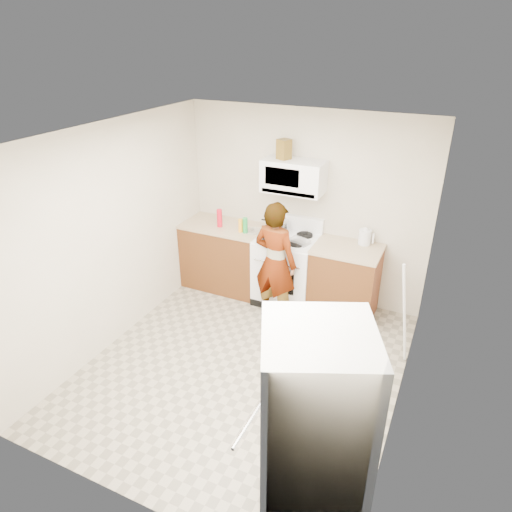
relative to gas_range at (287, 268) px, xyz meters
The scene contains 20 objects.
floor 1.56m from the gas_range, 86.14° to the right, with size 3.60×3.60×0.00m, color gray.
back_wall 0.83m from the gas_range, 72.00° to the left, with size 3.20×0.02×2.50m, color beige.
right_wall 2.37m from the gas_range, 41.25° to the right, with size 0.02×3.60×2.50m, color beige.
cabinet_left 0.94m from the gas_range, behind, with size 1.12×0.62×0.90m, color #622D17.
counter_left 1.03m from the gas_range, behind, with size 1.14×0.64×0.04m, color tan.
cabinet_right 0.78m from the gas_range, ahead, with size 0.80×0.62×0.90m, color #622D17.
counter_right 0.89m from the gas_range, ahead, with size 0.82×0.64×0.04m, color tan.
gas_range is the anchor object (origin of this frame).
microwave 1.22m from the gas_range, 90.00° to the left, with size 0.76×0.38×0.40m, color white.
person 0.54m from the gas_range, 87.66° to the right, with size 0.57×0.37×1.56m, color tan.
fridge 3.14m from the gas_range, 65.51° to the right, with size 0.70×0.70×1.70m, color silver.
kettle 1.10m from the gas_range, 12.29° to the left, with size 0.15×0.15×0.19m, color silver.
jug 1.55m from the gas_range, 137.72° to the left, with size 0.14×0.14×0.24m, color brown.
saucepan 0.57m from the gas_range, 143.90° to the left, with size 0.24×0.24×0.13m, color silver.
tray 0.52m from the gas_range, 27.68° to the right, with size 0.25×0.16×0.05m, color white.
bottle_spray 1.12m from the gas_range, behind, with size 0.07×0.07×0.24m, color red.
bottle_hot_sauce 0.83m from the gas_range, behind, with size 0.06×0.06×0.18m, color #F7A11B.
bottle_green_cap 0.79m from the gas_range, 169.29° to the right, with size 0.06×0.06×0.21m, color #198C38.
pot_lid 0.67m from the gas_range, behind, with size 0.24×0.24×0.01m, color white.
broom 1.77m from the gas_range, 24.39° to the right, with size 0.03×0.03×1.27m, color silver.
Camera 1 is at (1.78, -3.52, 3.31)m, focal length 32.00 mm.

